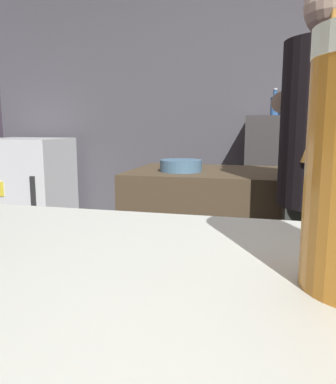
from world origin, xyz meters
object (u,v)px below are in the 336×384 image
(mixing_bowl, at_px, (181,166))
(bottle_hot_sauce, at_px, (275,105))
(mini_fridge, at_px, (30,198))
(bottle_soy, at_px, (283,107))
(bartender, at_px, (325,178))
(bottle_olive_oil, at_px, (327,102))

(mixing_bowl, bearing_deg, bottle_hot_sauce, 69.30)
(mini_fridge, xyz_separation_m, bottle_hot_sauce, (2.04, 0.13, 0.78))
(mixing_bowl, distance_m, bottle_soy, 1.40)
(mini_fridge, relative_size, bottle_soy, 5.90)
(bartender, bearing_deg, bottle_hot_sauce, 18.64)
(bottle_soy, bearing_deg, bottle_hot_sauce, -138.02)
(bottle_soy, bearing_deg, bottle_olive_oil, 3.83)
(bottle_soy, distance_m, bottle_olive_oil, 0.32)
(mini_fridge, bearing_deg, bartender, -33.10)
(bottle_hot_sauce, height_order, bottle_soy, bottle_hot_sauce)
(mixing_bowl, relative_size, bottle_soy, 1.18)
(bartender, bearing_deg, mixing_bowl, 71.22)
(mixing_bowl, height_order, bottle_soy, bottle_soy)
(bottle_hot_sauce, distance_m, bottle_olive_oil, 0.39)
(mixing_bowl, bearing_deg, bartender, -31.22)
(mixing_bowl, distance_m, bottle_olive_oil, 1.57)
(bottle_hot_sauce, bearing_deg, bartender, -83.80)
(bottle_soy, bearing_deg, mixing_bowl, -112.37)
(bartender, distance_m, bottle_olive_oil, 1.70)
(mixing_bowl, xyz_separation_m, bottle_soy, (0.52, 1.25, 0.34))
(bottle_olive_oil, bearing_deg, bartender, -97.16)
(bartender, height_order, bottle_soy, bartender)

